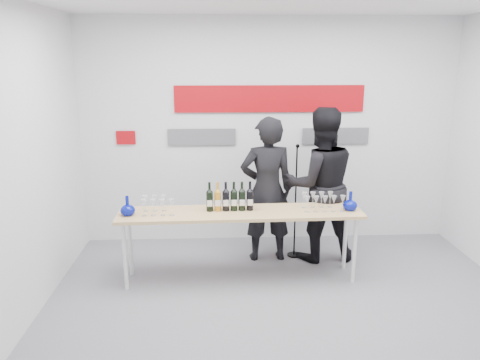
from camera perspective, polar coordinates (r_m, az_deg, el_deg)
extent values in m
plane|color=slate|center=(4.93, 5.86, -15.54)|extent=(5.00, 5.00, 0.00)
cube|color=silver|center=(6.32, 3.54, 5.80)|extent=(5.00, 0.04, 3.00)
cube|color=#A2060E|center=(6.23, 3.64, 9.85)|extent=(2.50, 0.02, 0.35)
cube|color=#59595E|center=(6.26, -4.69, 5.24)|extent=(0.90, 0.02, 0.22)
cube|color=#59595E|center=(6.46, 11.56, 5.28)|extent=(0.90, 0.02, 0.22)
cube|color=#A2060E|center=(6.37, -13.74, 5.04)|extent=(0.25, 0.02, 0.18)
cube|color=tan|center=(5.22, 0.05, -4.03)|extent=(2.73, 0.60, 0.04)
cylinder|color=silver|center=(5.27, -13.86, -9.06)|extent=(0.05, 0.05, 0.78)
cylinder|color=silver|center=(5.44, 13.78, -8.29)|extent=(0.05, 0.05, 0.78)
cylinder|color=silver|center=(5.60, -13.25, -7.57)|extent=(0.05, 0.05, 0.78)
cylinder|color=silver|center=(5.76, 12.70, -6.91)|extent=(0.05, 0.05, 0.78)
imported|color=black|center=(5.74, 3.29, -1.20)|extent=(0.69, 0.48, 1.81)
imported|color=black|center=(5.83, 9.69, -0.60)|extent=(0.98, 0.79, 1.91)
cylinder|color=black|center=(6.15, 6.58, -9.05)|extent=(0.17, 0.17, 0.02)
cylinder|color=black|center=(5.90, 6.78, -2.80)|extent=(0.02, 0.02, 1.42)
sphere|color=black|center=(5.70, 7.04, 4.14)|extent=(0.05, 0.05, 0.05)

